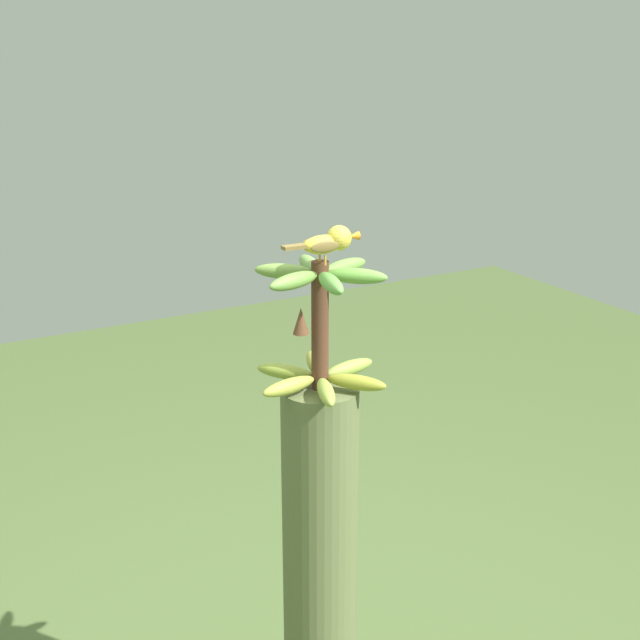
% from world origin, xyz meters
% --- Properties ---
extents(banana_tree, '(0.18, 0.18, 1.14)m').
position_xyz_m(banana_tree, '(0.00, 0.00, 0.57)').
color(banana_tree, '#5B663D').
rests_on(banana_tree, ground).
extents(banana_bunch, '(0.32, 0.31, 0.30)m').
position_xyz_m(banana_bunch, '(-0.00, -0.00, 1.29)').
color(banana_bunch, '#4C2D1E').
rests_on(banana_bunch, banana_tree).
extents(perched_bird, '(0.18, 0.05, 0.08)m').
position_xyz_m(perched_bird, '(0.01, -0.02, 1.48)').
color(perched_bird, '#C68933').
rests_on(perched_bird, banana_bunch).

